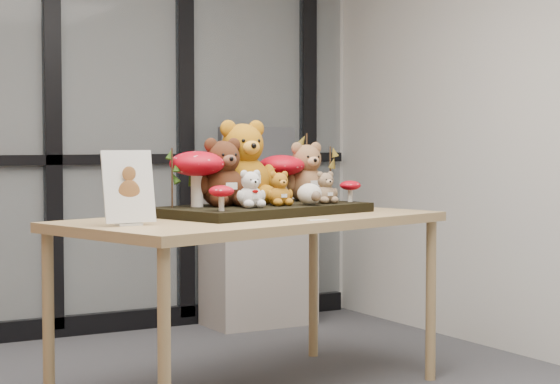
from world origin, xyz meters
TOP-DOWN VIEW (x-y plane):
  - display_table at (0.82, 0.68)m, footprint 1.92×1.32m
  - diorama_tray at (0.93, 0.78)m, footprint 1.11×0.76m
  - bear_pooh_yellow at (0.89, 0.91)m, footprint 0.40×0.38m
  - bear_brown_medium at (0.74, 0.81)m, footprint 0.32×0.30m
  - bear_tan_back at (1.28, 0.97)m, footprint 0.30×0.28m
  - bear_small_yellow at (0.97, 0.69)m, footprint 0.16×0.15m
  - bear_white_bow at (0.79, 0.64)m, footprint 0.17×0.16m
  - bear_beige_small at (1.24, 0.73)m, footprint 0.15×0.15m
  - plush_cream_hedgehog at (1.11, 0.66)m, footprint 0.10×0.10m
  - mushroom_back_left at (0.61, 0.81)m, footprint 0.25×0.25m
  - mushroom_back_right at (1.14, 0.97)m, footprint 0.23×0.23m
  - mushroom_front_left at (0.58, 0.51)m, footprint 0.11×0.11m
  - mushroom_front_right at (1.41, 0.77)m, footprint 0.10×0.10m
  - sprig_green_far_left at (0.47, 0.78)m, footprint 0.05×0.05m
  - sprig_green_mid_left at (0.63, 0.88)m, footprint 0.05×0.05m
  - sprig_dry_far_right at (1.30, 0.99)m, footprint 0.05×0.05m
  - sprig_dry_mid_right at (1.36, 0.87)m, footprint 0.05×0.05m
  - sprig_green_centre at (0.82, 0.95)m, footprint 0.05×0.05m
  - sign_holder at (0.16, 0.51)m, footprint 0.22×0.07m
  - label_card at (0.97, 0.35)m, footprint 0.10×0.03m
  - cabinet at (1.70, 2.24)m, footprint 0.66×0.38m
  - monitor at (1.70, 2.26)m, footprint 0.52×0.05m

SIDE VIEW (x-z plane):
  - cabinet at x=1.70m, z-range 0.00..0.88m
  - display_table at x=0.82m, z-range 0.35..1.17m
  - label_card at x=0.97m, z-range 0.82..0.82m
  - diorama_tray at x=0.93m, z-range 0.82..0.87m
  - plush_cream_hedgehog at x=1.11m, z-range 0.87..0.98m
  - mushroom_front_right at x=1.41m, z-range 0.87..0.98m
  - mushroom_front_left at x=0.58m, z-range 0.87..0.99m
  - bear_beige_small at x=1.24m, z-range 0.87..1.03m
  - bear_small_yellow at x=0.97m, z-range 0.87..1.04m
  - bear_white_bow at x=0.79m, z-range 0.87..1.05m
  - sign_holder at x=0.16m, z-range 0.81..1.12m
  - sprig_green_centre at x=0.82m, z-range 0.87..1.07m
  - sprig_green_mid_left at x=0.63m, z-range 0.87..1.10m
  - mushroom_back_right at x=1.14m, z-range 0.87..1.12m
  - sprig_green_far_left at x=0.47m, z-range 0.87..1.13m
  - sprig_dry_mid_right at x=1.36m, z-range 0.87..1.14m
  - mushroom_back_left at x=0.61m, z-range 0.87..1.14m
  - bear_tan_back at x=1.28m, z-range 0.87..1.19m
  - sprig_dry_far_right at x=1.30m, z-range 0.87..1.20m
  - bear_brown_medium at x=0.74m, z-range 0.87..1.21m
  - monitor at x=1.70m, z-range 0.88..1.25m
  - bear_pooh_yellow at x=0.89m, z-range 0.87..1.30m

